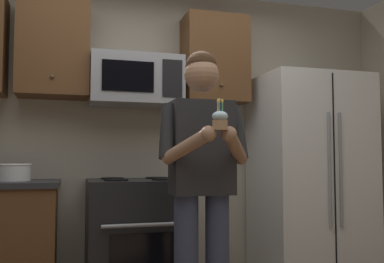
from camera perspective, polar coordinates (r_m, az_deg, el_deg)
wall_back at (r=3.85m, az=-5.83°, el=-0.37°), size 4.40×0.10×2.60m
oven_range at (r=3.48m, az=-7.27°, el=-13.86°), size 0.76×0.70×0.93m
microwave at (r=3.61m, az=-7.39°, el=6.59°), size 0.74×0.41×0.40m
refrigerator at (r=3.92m, az=15.28°, el=-6.17°), size 0.90×0.75×1.80m
cabinet_row_upper at (r=3.67m, az=-16.55°, el=10.22°), size 2.78×0.36×0.76m
bowl_large_white at (r=3.48m, az=-22.59°, el=-4.91°), size 0.27×0.27×0.13m
person at (r=2.68m, az=1.37°, el=-5.45°), size 0.60×0.48×1.76m
cupcake at (r=2.38m, az=3.70°, el=1.52°), size 0.09×0.09×0.17m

